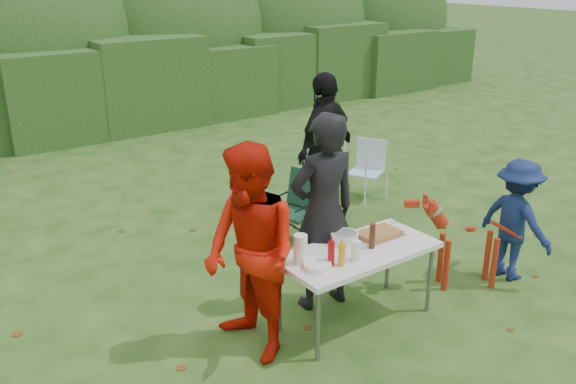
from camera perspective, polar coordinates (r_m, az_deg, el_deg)
ground at (r=5.84m, az=3.84°, el=-12.27°), size 80.00×80.00×0.00m
hedge_row at (r=12.39m, az=-20.51°, el=8.53°), size 22.00×1.40×1.70m
shrub_backdrop at (r=13.81m, az=-22.82°, el=12.53°), size 20.00×2.60×3.20m
folding_table at (r=5.60m, az=6.58°, el=-5.87°), size 1.50×0.70×0.74m
person_cook at (r=5.74m, az=3.31°, el=-1.94°), size 0.76×0.55×1.94m
person_red_jacket at (r=5.03m, az=-3.48°, el=-5.83°), size 0.72×0.91×1.86m
person_black_puffy at (r=7.76m, az=3.50°, el=4.12°), size 1.23×0.82×1.94m
child at (r=6.80m, az=20.55°, el=-2.47°), size 0.53×0.87×1.31m
dog at (r=6.54m, az=16.59°, el=-4.57°), size 1.08×0.86×0.96m
camping_chair at (r=7.26m, az=0.63°, el=-1.54°), size 0.67×0.67×0.86m
lawn_chair at (r=8.73m, az=7.28°, el=2.06°), size 0.66×0.66×0.83m
food_tray at (r=5.84m, az=8.49°, el=-4.07°), size 0.45×0.30×0.02m
focaccia_bread at (r=5.83m, az=8.50°, el=-3.82°), size 0.40×0.26×0.04m
mustard_bottle at (r=5.24m, az=5.06°, el=-5.88°), size 0.06×0.06×0.20m
ketchup_bottle at (r=5.23m, az=4.05°, el=-5.76°), size 0.06×0.06×0.22m
beer_bottle at (r=5.57m, az=7.89°, el=-4.08°), size 0.06×0.06×0.24m
paper_towel_roll at (r=5.25m, az=1.17°, el=-5.36°), size 0.12×0.12×0.26m
cup_stack at (r=5.34m, az=6.38°, el=-5.48°), size 0.08×0.08×0.18m
pasta_bowl at (r=5.67m, az=5.32°, el=-4.29°), size 0.26×0.26×0.10m
plate_stack at (r=5.20m, az=2.76°, el=-6.91°), size 0.24×0.24×0.05m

